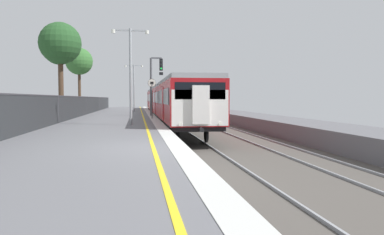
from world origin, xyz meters
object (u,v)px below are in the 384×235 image
(speed_limit_sign, at_px, (152,93))
(commuter_train_at_platform, at_px, (167,101))
(platform_lamp_far, at_px, (134,84))
(background_tree_left, at_px, (80,62))
(background_tree_right, at_px, (60,46))
(platform_lamp_mid, at_px, (131,68))
(signal_gantry, at_px, (154,79))

(speed_limit_sign, bearing_deg, commuter_train_at_platform, 79.22)
(commuter_train_at_platform, xyz_separation_m, speed_limit_sign, (-1.85, -9.69, 0.56))
(platform_lamp_far, xyz_separation_m, background_tree_left, (-6.58, 5.45, 2.79))
(commuter_train_at_platform, height_order, background_tree_right, background_tree_right)
(commuter_train_at_platform, bearing_deg, background_tree_right, -161.19)
(speed_limit_sign, distance_m, background_tree_left, 21.59)
(speed_limit_sign, distance_m, background_tree_right, 10.86)
(background_tree_left, bearing_deg, speed_limit_sign, -67.88)
(commuter_train_at_platform, distance_m, platform_lamp_far, 5.84)
(speed_limit_sign, height_order, platform_lamp_mid, platform_lamp_mid)
(platform_lamp_far, height_order, background_tree_left, background_tree_left)
(background_tree_right, bearing_deg, signal_gantry, -15.12)
(platform_lamp_mid, bearing_deg, signal_gantry, 80.58)
(platform_lamp_far, bearing_deg, commuter_train_at_platform, -54.11)
(platform_lamp_mid, xyz_separation_m, platform_lamp_far, (0.00, 20.63, -0.02))
(platform_lamp_mid, bearing_deg, background_tree_left, 104.15)
(platform_lamp_far, bearing_deg, platform_lamp_mid, -90.00)
(signal_gantry, distance_m, background_tree_right, 8.83)
(background_tree_left, xyz_separation_m, background_tree_right, (0.33, -13.18, 0.15))
(signal_gantry, distance_m, background_tree_left, 17.70)
(signal_gantry, relative_size, background_tree_right, 0.61)
(speed_limit_sign, bearing_deg, background_tree_left, 112.12)
(background_tree_left, bearing_deg, signal_gantry, -61.43)
(commuter_train_at_platform, bearing_deg, platform_lamp_far, 125.89)
(speed_limit_sign, xyz_separation_m, background_tree_left, (-7.98, 19.64, 4.06))
(commuter_train_at_platform, height_order, platform_lamp_far, platform_lamp_far)
(speed_limit_sign, bearing_deg, platform_lamp_far, 95.66)
(commuter_train_at_platform, xyz_separation_m, signal_gantry, (-1.47, -5.40, 1.81))
(signal_gantry, bearing_deg, commuter_train_at_platform, 74.77)
(background_tree_left, bearing_deg, platform_lamp_far, -39.66)
(signal_gantry, bearing_deg, speed_limit_sign, -94.99)
(signal_gantry, xyz_separation_m, background_tree_left, (-8.36, 15.35, 2.81))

